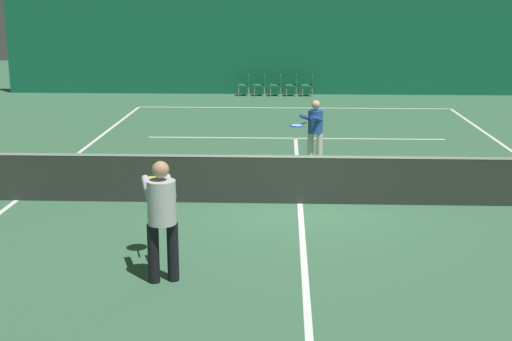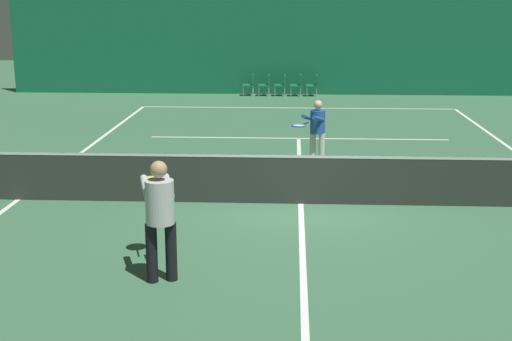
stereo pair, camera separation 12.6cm
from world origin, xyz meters
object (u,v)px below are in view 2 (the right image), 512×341
player_far (317,127)px  courtside_chair_4 (314,84)px  courtside_chair_3 (298,84)px  courtside_chair_1 (266,84)px  tennis_net (301,178)px  courtside_chair_0 (250,83)px  player_near (160,211)px  courtside_chair_2 (282,84)px

player_far → courtside_chair_4: size_ratio=1.80×
courtside_chair_3 → courtside_chair_1: bearing=-90.0°
player_far → courtside_chair_1: (-1.62, 11.67, -0.40)m
player_far → courtside_chair_4: player_far is taller
player_far → courtside_chair_3: size_ratio=1.80×
tennis_net → courtside_chair_0: tennis_net is taller
player_near → courtside_chair_3: player_near is taller
courtside_chair_2 → courtside_chair_4: bearing=90.0°
tennis_net → courtside_chair_4: (0.64, 14.97, -0.03)m
courtside_chair_0 → courtside_chair_1: size_ratio=1.00×
player_near → courtside_chair_4: 18.99m
courtside_chair_0 → courtside_chair_1: same height
player_near → courtside_chair_2: (1.37, 18.80, -0.51)m
courtside_chair_0 → courtside_chair_4: (2.50, 0.00, 0.00)m
player_far → courtside_chair_0: bearing=-140.9°
player_near → courtside_chair_0: size_ratio=2.04×
courtside_chair_4 → courtside_chair_2: bearing=-90.0°
player_far → courtside_chair_4: 11.68m
player_far → courtside_chair_1: 11.79m
courtside_chair_2 → tennis_net: bearing=2.3°
courtside_chair_0 → courtside_chair_2: size_ratio=1.00×
player_far → courtside_chair_1: player_far is taller
courtside_chair_0 → courtside_chair_1: bearing=90.0°
player_far → tennis_net: bearing=21.5°
courtside_chair_1 → courtside_chair_2: same height
courtside_chair_0 → courtside_chair_2: (1.25, 0.00, 0.00)m
courtside_chair_4 → player_far: bearing=-1.3°
courtside_chair_2 → courtside_chair_0: bearing=-90.0°
player_far → courtside_chair_0: player_far is taller
tennis_net → courtside_chair_2: 14.98m
player_near → courtside_chair_2: bearing=-21.3°
tennis_net → player_far: size_ratio=7.94×
courtside_chair_1 → courtside_chair_4: (1.88, 0.00, 0.00)m
courtside_chair_4 → courtside_chair_0: bearing=-90.0°
courtside_chair_3 → player_near: bearing=-6.1°
courtside_chair_3 → courtside_chair_4: bearing=90.0°
courtside_chair_1 → courtside_chair_2: 0.63m
tennis_net → player_near: 4.34m
courtside_chair_0 → player_near: bearing=-0.4°
tennis_net → courtside_chair_4: bearing=87.5°
courtside_chair_0 → courtside_chair_4: size_ratio=1.00×
player_near → player_far: player_near is taller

